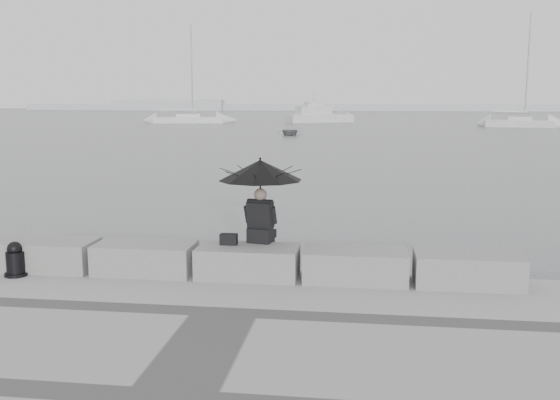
# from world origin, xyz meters

# --- Properties ---
(ground) EXTENTS (360.00, 360.00, 0.00)m
(ground) POSITION_xyz_m (0.00, 0.00, 0.00)
(ground) COLOR #4B4D50
(ground) RESTS_ON ground
(stone_block_far_left) EXTENTS (1.60, 0.80, 0.50)m
(stone_block_far_left) POSITION_xyz_m (-3.40, -0.45, 0.75)
(stone_block_far_left) COLOR slate
(stone_block_far_left) RESTS_ON promenade
(stone_block_left) EXTENTS (1.60, 0.80, 0.50)m
(stone_block_left) POSITION_xyz_m (-1.70, -0.45, 0.75)
(stone_block_left) COLOR slate
(stone_block_left) RESTS_ON promenade
(stone_block_centre) EXTENTS (1.60, 0.80, 0.50)m
(stone_block_centre) POSITION_xyz_m (0.00, -0.45, 0.75)
(stone_block_centre) COLOR slate
(stone_block_centre) RESTS_ON promenade
(stone_block_right) EXTENTS (1.60, 0.80, 0.50)m
(stone_block_right) POSITION_xyz_m (1.70, -0.45, 0.75)
(stone_block_right) COLOR slate
(stone_block_right) RESTS_ON promenade
(stone_block_far_right) EXTENTS (1.60, 0.80, 0.50)m
(stone_block_far_right) POSITION_xyz_m (3.40, -0.45, 0.75)
(stone_block_far_right) COLOR slate
(stone_block_far_right) RESTS_ON promenade
(seated_person) EXTENTS (1.37, 1.37, 1.39)m
(seated_person) POSITION_xyz_m (0.14, -0.08, 2.04)
(seated_person) COLOR black
(seated_person) RESTS_ON stone_block_centre
(bag) EXTENTS (0.27, 0.16, 0.18)m
(bag) POSITION_xyz_m (-0.33, -0.34, 1.09)
(bag) COLOR black
(bag) RESTS_ON stone_block_centre
(mooring_bollard) EXTENTS (0.36, 0.36, 0.57)m
(mooring_bollard) POSITION_xyz_m (-3.71, -0.89, 0.74)
(mooring_bollard) COLOR black
(mooring_bollard) RESTS_ON promenade
(distant_landmass) EXTENTS (180.00, 8.00, 2.80)m
(distant_landmass) POSITION_xyz_m (-8.14, 154.51, 0.90)
(distant_landmass) COLOR #AFB2B5
(distant_landmass) RESTS_ON ground
(sailboat_left) EXTENTS (9.38, 4.05, 12.90)m
(sailboat_left) POSITION_xyz_m (-21.42, 71.53, 0.51)
(sailboat_left) COLOR silver
(sailboat_left) RESTS_ON ground
(sailboat_right) EXTENTS (7.70, 4.53, 12.90)m
(sailboat_right) POSITION_xyz_m (19.56, 64.92, 0.53)
(sailboat_right) COLOR silver
(sailboat_right) RESTS_ON ground
(motor_cruiser) EXTENTS (9.30, 6.85, 4.50)m
(motor_cruiser) POSITION_xyz_m (-4.20, 75.86, 0.89)
(motor_cruiser) COLOR silver
(motor_cruiser) RESTS_ON ground
(dinghy) EXTENTS (3.53, 1.89, 0.57)m
(dinghy) POSITION_xyz_m (-4.87, 46.57, 0.28)
(dinghy) COLOR gray
(dinghy) RESTS_ON ground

